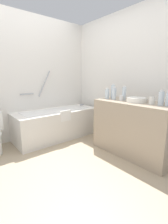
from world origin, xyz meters
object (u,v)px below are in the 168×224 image
sink_faucet (143,99)px  drinking_glass_0 (152,101)px  sink_basin (136,100)px  water_bottle_2 (114,93)px  water_bottle_0 (107,94)px  water_bottle_5 (113,92)px  water_bottle_1 (124,93)px  water_bottle_3 (168,99)px  bathtub (57,123)px  water_bottle_4 (161,98)px  drinking_glass_1 (121,98)px

sink_faucet → drinking_glass_0: (-0.19, -0.25, 0.02)m
sink_basin → water_bottle_2: (-0.04, 0.41, 0.07)m
water_bottle_0 → water_bottle_2: water_bottle_2 is taller
sink_faucet → water_bottle_5: bearing=107.5°
water_bottle_1 → water_bottle_2: size_ratio=1.08×
water_bottle_0 → water_bottle_2: bearing=-80.7°
water_bottle_0 → water_bottle_1: 0.31m
water_bottle_1 → water_bottle_3: water_bottle_1 is taller
water_bottle_2 → water_bottle_0: bearing=99.3°
water_bottle_3 → water_bottle_5: water_bottle_5 is taller
sink_basin → sink_faucet: 0.18m
bathtub → water_bottle_3: bathtub is taller
water_bottle_5 → drinking_glass_0: bearing=-92.6°
water_bottle_4 → drinking_glass_0: (-0.00, 0.12, -0.05)m
bathtub → sink_faucet: bearing=-61.8°
water_bottle_0 → bathtub: bearing=120.9°
sink_basin → water_bottle_2: 0.41m
sink_basin → water_bottle_1: bearing=83.8°
sink_basin → water_bottle_5: 0.50m
bathtub → sink_basin: bathtub is taller
water_bottle_0 → drinking_glass_0: (0.05, -0.80, -0.04)m
water_bottle_3 → drinking_glass_1: water_bottle_3 is taller
water_bottle_2 → sink_faucet: bearing=-62.1°
water_bottle_0 → drinking_glass_0: water_bottle_0 is taller
sink_faucet → water_bottle_5: size_ratio=0.58×
water_bottle_0 → water_bottle_1: bearing=-73.5°
sink_basin → water_bottle_5: bearing=87.0°
sink_faucet → water_bottle_1: bearing=120.9°
sink_basin → drinking_glass_0: 0.25m
sink_faucet → water_bottle_1: (-0.15, 0.25, 0.08)m
water_bottle_3 → drinking_glass_0: (-0.01, 0.21, -0.04)m
water_bottle_1 → drinking_glass_1: water_bottle_1 is taller
water_bottle_5 → drinking_glass_0: water_bottle_5 is taller
drinking_glass_0 → water_bottle_1: bearing=86.0°
water_bottle_4 → sink_faucet: bearing=63.9°
bathtub → water_bottle_0: 1.20m
bathtub → drinking_glass_0: bearing=-71.0°
sink_basin → water_bottle_0: 0.55m
water_bottle_2 → water_bottle_1: bearing=-67.3°
drinking_glass_0 → drinking_glass_1: drinking_glass_0 is taller
water_bottle_3 → water_bottle_4: bearing=95.7°
water_bottle_2 → sink_basin: bearing=-84.8°
water_bottle_1 → water_bottle_2: water_bottle_1 is taller
bathtub → water_bottle_2: bathtub is taller
sink_basin → water_bottle_3: size_ratio=1.51×
sink_basin → water_bottle_5: (0.03, 0.49, 0.09)m
water_bottle_4 → drinking_glass_1: size_ratio=2.56×
drinking_glass_1 → water_bottle_4: bearing=-85.6°
drinking_glass_0 → drinking_glass_1: size_ratio=1.25×
bathtub → water_bottle_0: size_ratio=8.80×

